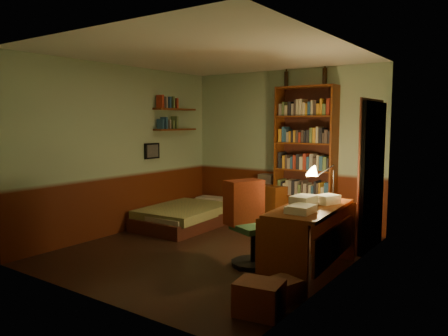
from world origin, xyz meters
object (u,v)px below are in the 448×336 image
Objects in this scene: desk at (310,240)px; mini_stereo at (268,179)px; dresser at (268,204)px; bookshelf at (305,158)px; desk_lamp at (334,176)px; bed at (191,208)px; cardboard_box_b at (285,289)px; cardboard_box_a at (259,298)px; office_chair at (253,220)px.

mini_stereo is at bearing 125.63° from desk.
dresser is 1.03m from bookshelf.
bookshelf reaches higher than desk_lamp.
dresser is 2.70× the size of mini_stereo.
cardboard_box_b is at bearing -35.72° from bed.
bookshelf is at bearing 25.59° from dresser.
mini_stereo is (0.96, 0.92, 0.47)m from bed.
dresser is 1.86× the size of cardboard_box_a.
cardboard_box_b is at bearing -39.62° from dresser.
bookshelf is 2.07× the size of office_chair.
office_chair is at bearing 138.75° from cardboard_box_b.
dresser is at bearing 122.44° from cardboard_box_b.
bookshelf is 3.16m from cardboard_box_b.
mini_stereo is 0.20× the size of desk.
desk is 0.91m from cardboard_box_b.
bookshelf is at bearing 108.07° from cardboard_box_a.
mini_stereo reaches higher than cardboard_box_b.
mini_stereo is 0.97× the size of cardboard_box_b.
office_chair reaches higher than cardboard_box_b.
cardboard_box_a is 0.44m from cardboard_box_b.
cardboard_box_b is (0.03, 0.44, -0.05)m from cardboard_box_a.
bookshelf is 4.10× the size of desk_lamp.
mini_stereo is at bearing 118.33° from cardboard_box_a.
bed reaches higher than cardboard_box_a.
dresser is 3.56m from cardboard_box_a.
bookshelf reaches higher than cardboard_box_b.
bed is 3.59m from cardboard_box_a.
desk reaches higher than bed.
cardboard_box_a reaches higher than cardboard_box_b.
mini_stereo is at bearing 42.56° from bed.
desk_lamp reaches higher than dresser.
desk is at bearing -62.11° from bookshelf.
dresser is 0.53× the size of desk.
mini_stereo is at bearing 122.34° from cardboard_box_b.
mini_stereo is at bearing 130.31° from desk_lamp.
bookshelf is (0.63, 0.08, 0.81)m from dresser.
dresser reaches higher than cardboard_box_b.
office_chair is (-0.66, -0.17, 0.17)m from desk.
desk_lamp reaches higher than desk.
desk_lamp is at bearing 92.98° from cardboard_box_a.
mini_stereo is at bearing 138.63° from office_chair.
desk is at bearing 93.99° from cardboard_box_a.
dresser is (1.04, 0.79, 0.06)m from bed.
dresser is at bearing -170.95° from bookshelf.
cardboard_box_b is at bearing -17.78° from office_chair.
bed is 2.74m from desk_lamp.
bed is at bearing -150.82° from bookshelf.
desk is at bearing -101.52° from desk_lamp.
dresser is at bearing 131.97° from desk_lamp.
bookshelf reaches higher than bed.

